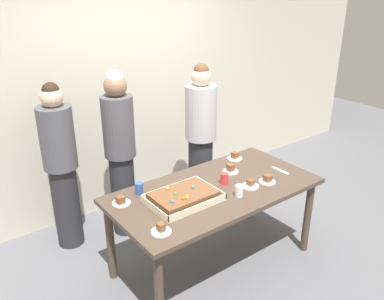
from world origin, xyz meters
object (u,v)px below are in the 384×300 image
Objects in this scene: sheet_cake at (183,197)px; drink_cup_far_end at (224,178)px; plated_slice_near_left at (121,201)px; plated_slice_near_right at (231,169)px; person_serving_front at (120,151)px; party_table at (215,197)px; cake_server_utensil at (280,171)px; plated_slice_center_front at (235,157)px; drink_cup_nearest at (139,188)px; plated_slice_far_left at (161,230)px; plated_slice_far_right at (250,185)px; person_striped_tie_right at (61,165)px; plated_slice_center_back at (267,180)px; person_green_shirt_behind at (201,137)px; drink_cup_middle at (239,191)px.

drink_cup_far_end is (0.47, 0.03, 0.01)m from sheet_cake.
plated_slice_near_right is at bearing -4.95° from plated_slice_near_left.
person_serving_front is (-0.05, 0.99, 0.08)m from sheet_cake.
plated_slice_near_left is 1.50× the size of drink_cup_far_end.
drink_cup_far_end is at bearing 3.61° from sheet_cake.
drink_cup_far_end is 1.10m from person_serving_front.
cake_server_utensil reaches higher than party_table.
sheet_cake is 0.99m from plated_slice_center_front.
drink_cup_nearest is 0.06× the size of person_serving_front.
plated_slice_far_right is at bearing 6.16° from plated_slice_far_left.
drink_cup_far_end is at bearing -23.05° from drink_cup_nearest.
person_striped_tie_right is at bearing 118.11° from sheet_cake.
sheet_cake reaches higher than cake_server_utensil.
plated_slice_center_back is 1.46m from person_serving_front.
party_table is 1.10× the size of person_green_shirt_behind.
person_green_shirt_behind is at bearing 42.23° from plated_slice_far_left.
sheet_cake is 0.64m from plated_slice_far_right.
party_table is at bearing -28.80° from drink_cup_nearest.
plated_slice_near_left is 1.00× the size of plated_slice_center_back.
person_striped_tie_right reaches higher than sheet_cake.
person_serving_front is at bearing 118.77° from drink_cup_far_end.
plated_slice_far_right is at bearing -173.72° from cake_server_utensil.
drink_cup_far_end is 0.50× the size of cake_server_utensil.
plated_slice_center_front is at bearing 2.06° from drink_cup_nearest.
person_green_shirt_behind reaches higher than drink_cup_nearest.
person_serving_front reaches higher than person_striped_tie_right.
sheet_cake is 0.34× the size of person_green_shirt_behind.
party_table is at bearing 148.89° from plated_slice_far_right.
sheet_cake is 0.40m from drink_cup_nearest.
plated_slice_center_back is 0.39m from drink_cup_far_end.
drink_cup_nearest is at bearing -17.90° from person_serving_front.
person_green_shirt_behind is (0.41, 0.87, 0.03)m from drink_cup_far_end.
plated_slice_far_left is 1.30m from person_serving_front.
plated_slice_near_left is at bearing 148.13° from sheet_cake.
plated_slice_near_right is 0.47m from drink_cup_middle.
drink_cup_nearest reaches higher than cake_server_utensil.
drink_cup_middle is at bearing -161.98° from plated_slice_far_right.
party_table is 12.40× the size of plated_slice_near_left.
party_table is 0.80m from plated_slice_far_left.
plated_slice_center_front is 0.75× the size of cake_server_utensil.
person_serving_front is (-0.86, 1.18, 0.10)m from plated_slice_center_back.
drink_cup_nearest reaches higher than plated_slice_center_back.
person_striped_tie_right reaches higher than cake_server_utensil.
party_table is 3.19× the size of sheet_cake.
plated_slice_center_front is at bearing 47.82° from person_green_shirt_behind.
drink_cup_far_end reaches higher than plated_slice_far_right.
person_striped_tie_right is (-1.03, 1.35, 0.02)m from drink_cup_middle.
cake_server_utensil is at bearing -12.51° from drink_cup_far_end.
person_serving_front reaches higher than drink_cup_nearest.
drink_cup_middle is at bearing 22.01° from person_green_shirt_behind.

